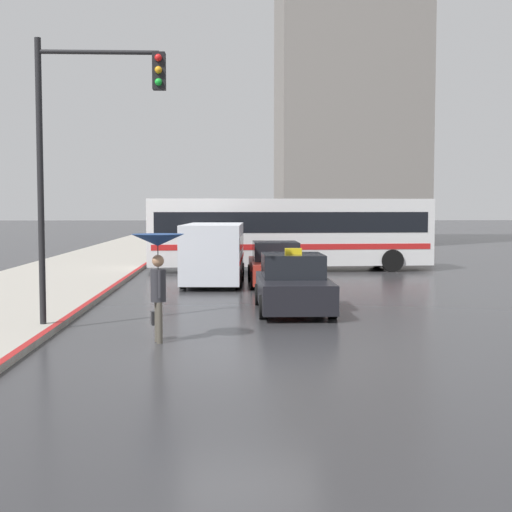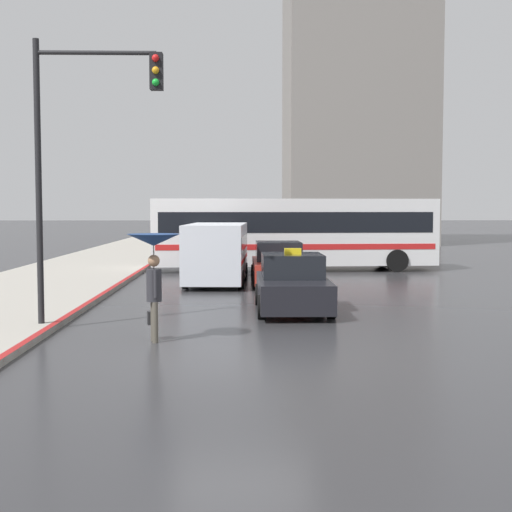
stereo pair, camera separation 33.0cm
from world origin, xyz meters
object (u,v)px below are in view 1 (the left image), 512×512
(city_bus, at_px, (289,231))
(pedestrian_with_umbrella, at_px, (158,255))
(traffic_light, at_px, (86,133))
(sedan_red, at_px, (276,265))
(ambulance_van, at_px, (214,250))
(taxi, at_px, (293,285))

(city_bus, relative_size, pedestrian_with_umbrella, 5.64)
(city_bus, distance_m, traffic_light, 16.48)
(sedan_red, bearing_deg, traffic_light, 63.03)
(city_bus, height_order, traffic_light, traffic_light)
(ambulance_van, height_order, city_bus, city_bus)
(ambulance_van, height_order, traffic_light, traffic_light)
(ambulance_van, bearing_deg, sedan_red, 175.02)
(sedan_red, height_order, pedestrian_with_umbrella, pedestrian_with_umbrella)
(pedestrian_with_umbrella, relative_size, traffic_light, 0.34)
(city_bus, relative_size, traffic_light, 1.93)
(taxi, xyz_separation_m, sedan_red, (0.00, 6.73, -0.00))
(ambulance_van, bearing_deg, city_bus, -117.83)
(city_bus, xyz_separation_m, traffic_light, (-5.80, -15.20, 2.62))
(taxi, distance_m, pedestrian_with_umbrella, 5.42)
(ambulance_van, xyz_separation_m, city_bus, (3.20, 5.41, 0.54))
(sedan_red, height_order, city_bus, city_bus)
(taxi, relative_size, traffic_light, 0.64)
(sedan_red, relative_size, pedestrian_with_umbrella, 2.14)
(taxi, xyz_separation_m, pedestrian_with_umbrella, (-3.13, -4.28, 1.09))
(city_bus, distance_m, pedestrian_with_umbrella, 17.23)
(sedan_red, xyz_separation_m, traffic_light, (-4.83, -9.48, 3.68))
(taxi, relative_size, ambulance_van, 0.75)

